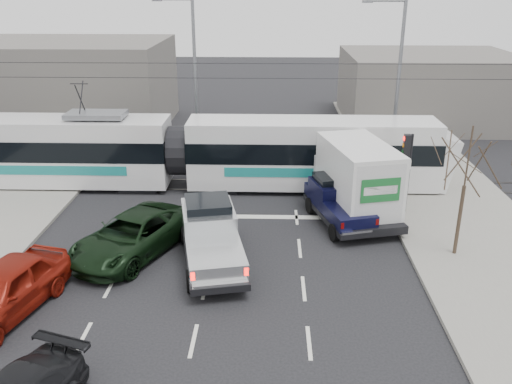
{
  "coord_description": "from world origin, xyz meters",
  "views": [
    {
      "loc": [
        0.53,
        -16.18,
        9.9
      ],
      "look_at": [
        -0.07,
        4.47,
        1.8
      ],
      "focal_mm": 38.0,
      "sensor_mm": 36.0,
      "label": 1
    }
  ],
  "objects_px": {
    "street_lamp_near": "(396,74)",
    "tram": "(178,152)",
    "bare_tree": "(468,163)",
    "traffic_signal": "(407,156)",
    "red_car": "(3,290)",
    "silver_pickup": "(210,234)",
    "navy_pickup": "(337,201)",
    "street_lamp_far": "(192,67)",
    "box_truck": "(352,178)",
    "green_car": "(132,235)"
  },
  "relations": [
    {
      "from": "traffic_signal",
      "to": "street_lamp_far",
      "type": "bearing_deg",
      "value": 138.28
    },
    {
      "from": "silver_pickup",
      "to": "green_car",
      "type": "distance_m",
      "value": 3.07
    },
    {
      "from": "street_lamp_near",
      "to": "silver_pickup",
      "type": "relative_size",
      "value": 1.48
    },
    {
      "from": "box_truck",
      "to": "navy_pickup",
      "type": "distance_m",
      "value": 1.44
    },
    {
      "from": "tram",
      "to": "green_car",
      "type": "xyz_separation_m",
      "value": [
        -0.61,
        -7.37,
        -1.08
      ]
    },
    {
      "from": "box_truck",
      "to": "red_car",
      "type": "height_order",
      "value": "box_truck"
    },
    {
      "from": "street_lamp_near",
      "to": "navy_pickup",
      "type": "relative_size",
      "value": 1.84
    },
    {
      "from": "navy_pickup",
      "to": "red_car",
      "type": "xyz_separation_m",
      "value": [
        -11.21,
        -7.4,
        -0.11
      ]
    },
    {
      "from": "traffic_signal",
      "to": "street_lamp_near",
      "type": "relative_size",
      "value": 0.4
    },
    {
      "from": "tram",
      "to": "box_truck",
      "type": "height_order",
      "value": "tram"
    },
    {
      "from": "green_car",
      "to": "red_car",
      "type": "relative_size",
      "value": 1.12
    },
    {
      "from": "tram",
      "to": "navy_pickup",
      "type": "distance_m",
      "value": 8.65
    },
    {
      "from": "street_lamp_near",
      "to": "green_car",
      "type": "xyz_separation_m",
      "value": [
        -12.07,
        -11.63,
        -4.33
      ]
    },
    {
      "from": "traffic_signal",
      "to": "tram",
      "type": "bearing_deg",
      "value": 163.02
    },
    {
      "from": "box_truck",
      "to": "bare_tree",
      "type": "bearing_deg",
      "value": -63.35
    },
    {
      "from": "street_lamp_far",
      "to": "silver_pickup",
      "type": "bearing_deg",
      "value": -79.93
    },
    {
      "from": "street_lamp_near",
      "to": "silver_pickup",
      "type": "distance_m",
      "value": 15.5
    },
    {
      "from": "silver_pickup",
      "to": "navy_pickup",
      "type": "height_order",
      "value": "silver_pickup"
    },
    {
      "from": "street_lamp_near",
      "to": "street_lamp_far",
      "type": "bearing_deg",
      "value": 170.13
    },
    {
      "from": "bare_tree",
      "to": "green_car",
      "type": "distance_m",
      "value": 12.72
    },
    {
      "from": "traffic_signal",
      "to": "silver_pickup",
      "type": "relative_size",
      "value": 0.59
    },
    {
      "from": "traffic_signal",
      "to": "red_car",
      "type": "distance_m",
      "value": 16.61
    },
    {
      "from": "green_car",
      "to": "red_car",
      "type": "distance_m",
      "value": 5.15
    },
    {
      "from": "silver_pickup",
      "to": "red_car",
      "type": "height_order",
      "value": "silver_pickup"
    },
    {
      "from": "street_lamp_near",
      "to": "tram",
      "type": "height_order",
      "value": "street_lamp_near"
    },
    {
      "from": "bare_tree",
      "to": "street_lamp_near",
      "type": "height_order",
      "value": "street_lamp_near"
    },
    {
      "from": "street_lamp_far",
      "to": "silver_pickup",
      "type": "distance_m",
      "value": 14.72
    },
    {
      "from": "bare_tree",
      "to": "tram",
      "type": "xyz_separation_m",
      "value": [
        -11.75,
        7.24,
        -1.93
      ]
    },
    {
      "from": "bare_tree",
      "to": "box_truck",
      "type": "relative_size",
      "value": 0.69
    },
    {
      "from": "silver_pickup",
      "to": "red_car",
      "type": "relative_size",
      "value": 1.22
    },
    {
      "from": "traffic_signal",
      "to": "tram",
      "type": "distance_m",
      "value": 11.14
    },
    {
      "from": "street_lamp_far",
      "to": "box_truck",
      "type": "distance_m",
      "value": 13.04
    },
    {
      "from": "street_lamp_near",
      "to": "tram",
      "type": "distance_m",
      "value": 12.65
    },
    {
      "from": "street_lamp_far",
      "to": "box_truck",
      "type": "xyz_separation_m",
      "value": [
        8.35,
        -9.41,
        -3.42
      ]
    },
    {
      "from": "traffic_signal",
      "to": "street_lamp_near",
      "type": "distance_m",
      "value": 7.91
    },
    {
      "from": "silver_pickup",
      "to": "bare_tree",
      "type": "bearing_deg",
      "value": -9.18
    },
    {
      "from": "bare_tree",
      "to": "traffic_signal",
      "type": "height_order",
      "value": "bare_tree"
    },
    {
      "from": "tram",
      "to": "box_truck",
      "type": "relative_size",
      "value": 3.57
    },
    {
      "from": "traffic_signal",
      "to": "green_car",
      "type": "height_order",
      "value": "traffic_signal"
    },
    {
      "from": "street_lamp_far",
      "to": "navy_pickup",
      "type": "distance_m",
      "value": 13.52
    },
    {
      "from": "bare_tree",
      "to": "street_lamp_far",
      "type": "height_order",
      "value": "street_lamp_far"
    },
    {
      "from": "tram",
      "to": "green_car",
      "type": "relative_size",
      "value": 4.58
    },
    {
      "from": "bare_tree",
      "to": "red_car",
      "type": "bearing_deg",
      "value": -164.47
    },
    {
      "from": "silver_pickup",
      "to": "navy_pickup",
      "type": "bearing_deg",
      "value": 22.9
    },
    {
      "from": "box_truck",
      "to": "navy_pickup",
      "type": "bearing_deg",
      "value": -141.41
    },
    {
      "from": "red_car",
      "to": "tram",
      "type": "bearing_deg",
      "value": 86.91
    },
    {
      "from": "street_lamp_far",
      "to": "navy_pickup",
      "type": "xyz_separation_m",
      "value": [
        7.59,
        -10.38,
        -4.16
      ]
    },
    {
      "from": "street_lamp_near",
      "to": "silver_pickup",
      "type": "height_order",
      "value": "street_lamp_near"
    },
    {
      "from": "street_lamp_far",
      "to": "green_car",
      "type": "xyz_separation_m",
      "value": [
        -0.57,
        -13.63,
        -4.33
      ]
    },
    {
      "from": "green_car",
      "to": "traffic_signal",
      "type": "bearing_deg",
      "value": 44.71
    }
  ]
}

